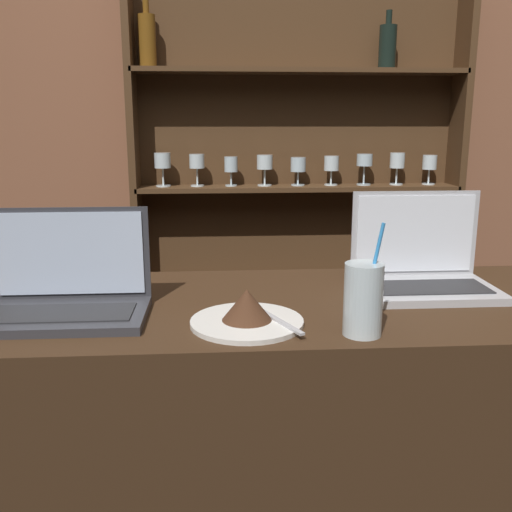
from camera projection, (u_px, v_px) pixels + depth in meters
bar_counter at (319, 488)px, 1.40m from camera, size 1.87×0.56×0.97m
back_wall at (269, 125)px, 2.55m from camera, size 7.00×0.06×2.70m
back_shelf at (295, 200)px, 2.56m from camera, size 1.44×0.18×1.96m
laptop_near at (66, 292)px, 1.19m from camera, size 0.34×0.20×0.22m
laptop_far at (422, 268)px, 1.37m from camera, size 0.32×0.22×0.23m
cake_plate at (247, 313)px, 1.13m from camera, size 0.23×0.23×0.07m
water_glass at (363, 299)px, 1.07m from camera, size 0.07×0.07×0.22m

